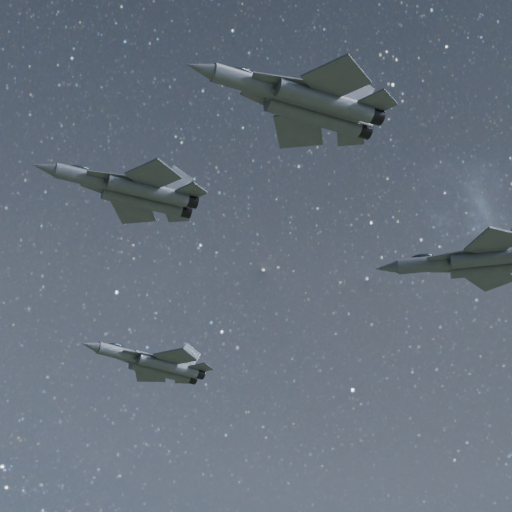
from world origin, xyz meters
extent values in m
cylinder|color=#3A3F48|center=(-14.36, -6.29, 159.64)|extent=(6.49, 2.52, 1.34)
cone|color=#3A3F48|center=(-18.41, -7.08, 159.64)|extent=(2.25, 1.57, 1.20)
ellipsoid|color=black|center=(-15.37, -6.49, 160.28)|extent=(2.18, 1.27, 0.66)
cube|color=#3A3F48|center=(-9.98, -5.45, 159.60)|extent=(7.16, 2.60, 1.12)
cylinder|color=#3A3F48|center=(-9.48, -6.22, 159.21)|extent=(7.34, 2.68, 1.34)
cylinder|color=#3A3F48|center=(-9.80, -4.54, 159.21)|extent=(7.34, 2.68, 1.34)
cylinder|color=black|center=(-5.60, -5.47, 159.21)|extent=(1.33, 1.43, 1.24)
cylinder|color=black|center=(-5.92, -3.79, 159.21)|extent=(1.33, 1.43, 1.24)
cube|color=#3A3F48|center=(-12.62, -7.14, 159.54)|extent=(4.47, 0.95, 0.10)
cube|color=#3A3F48|center=(-13.06, -4.86, 159.54)|extent=(4.50, 2.54, 0.10)
cube|color=#3A3F48|center=(-9.25, -8.28, 159.38)|extent=(4.90, 4.93, 0.17)
cube|color=#3A3F48|center=(-10.36, -2.55, 159.38)|extent=(4.37, 4.62, 0.17)
cube|color=#3A3F48|center=(-5.72, -6.64, 159.38)|extent=(2.90, 2.92, 0.13)
cube|color=#3A3F48|center=(-6.47, -2.76, 159.38)|extent=(2.57, 2.67, 0.13)
cube|color=#3A3F48|center=(-6.99, -5.96, 160.84)|extent=(2.99, 0.53, 3.06)
cube|color=#3A3F48|center=(-7.40, -3.85, 160.84)|extent=(2.91, 0.94, 3.06)
cylinder|color=#3A3F48|center=(-8.94, 19.48, 155.09)|extent=(6.50, 3.61, 1.36)
cone|color=#3A3F48|center=(-12.84, 17.96, 155.09)|extent=(2.39, 1.90, 1.22)
ellipsoid|color=black|center=(-9.92, 19.10, 155.74)|extent=(2.26, 1.61, 0.67)
cube|color=#3A3F48|center=(-4.72, 21.13, 155.04)|extent=(7.13, 3.81, 1.13)
cylinder|color=#3A3F48|center=(-4.08, 20.44, 154.65)|extent=(7.31, 3.93, 1.36)
cylinder|color=#3A3F48|center=(-4.71, 22.07, 154.65)|extent=(7.31, 3.93, 1.36)
cylinder|color=black|center=(-0.35, 21.90, 154.65)|extent=(1.51, 1.58, 1.25)
cylinder|color=black|center=(-0.98, 23.52, 154.65)|extent=(1.51, 1.58, 1.25)
cube|color=#3A3F48|center=(-7.05, 18.96, 154.98)|extent=(4.63, 1.75, 0.10)
cube|color=#3A3F48|center=(-7.91, 21.15, 154.98)|extent=(4.34, 3.23, 0.10)
cube|color=#3A3F48|center=(-3.48, 18.43, 154.82)|extent=(4.98, 4.89, 0.17)
cube|color=#3A3F48|center=(-5.64, 23.95, 154.82)|extent=(3.95, 4.29, 0.17)
cube|color=#3A3F48|center=(-0.26, 20.72, 154.82)|extent=(2.95, 2.93, 0.13)
cube|color=#3A3F48|center=(-1.72, 24.45, 154.82)|extent=(2.31, 2.46, 0.13)
cube|color=#3A3F48|center=(-1.65, 21.16, 156.31)|extent=(2.95, 1.00, 3.10)
cube|color=#3A3F48|center=(-2.44, 23.19, 156.31)|extent=(2.78, 1.45, 3.10)
cylinder|color=#3A3F48|center=(-3.03, -20.87, 159.65)|extent=(7.05, 2.73, 1.45)
cone|color=#3A3F48|center=(-7.42, -21.71, 159.65)|extent=(2.44, 1.70, 1.30)
ellipsoid|color=black|center=(-4.13, -21.08, 160.35)|extent=(2.36, 1.38, 0.72)
cube|color=#3A3F48|center=(1.73, -19.95, 159.60)|extent=(7.77, 2.82, 1.21)
cylinder|color=#3A3F48|center=(2.27, -20.79, 159.18)|extent=(7.96, 2.91, 1.45)
cylinder|color=#3A3F48|center=(1.92, -18.96, 159.18)|extent=(7.96, 2.91, 1.45)
cylinder|color=black|center=(6.48, -19.98, 159.18)|extent=(1.44, 1.55, 1.34)
cylinder|color=black|center=(6.13, -18.15, 159.18)|extent=(1.44, 1.55, 1.34)
cube|color=#3A3F48|center=(-1.15, -21.79, 159.54)|extent=(4.85, 1.03, 0.11)
cube|color=#3A3F48|center=(-1.62, -19.31, 159.54)|extent=(4.88, 2.76, 0.11)
cube|color=#3A3F48|center=(2.51, -23.03, 159.37)|extent=(5.32, 5.35, 0.19)
cube|color=#3A3F48|center=(1.31, -16.80, 159.37)|extent=(4.75, 5.01, 0.19)
cube|color=#3A3F48|center=(6.34, -21.24, 159.37)|extent=(3.15, 3.16, 0.14)
cube|color=#3A3F48|center=(5.53, -17.03, 159.37)|extent=(2.79, 2.90, 0.14)
cube|color=#3A3F48|center=(4.97, -20.51, 160.95)|extent=(3.24, 0.57, 3.32)
cube|color=#3A3F48|center=(4.53, -18.22, 160.95)|extent=(3.16, 1.01, 3.32)
cylinder|color=#3A3F48|center=(19.75, -0.24, 159.01)|extent=(7.42, 4.39, 1.56)
cone|color=#3A3F48|center=(15.34, 1.68, 159.01)|extent=(2.76, 2.25, 1.40)
ellipsoid|color=black|center=(18.65, 0.24, 159.76)|extent=(2.61, 1.92, 0.77)
cube|color=#3A3F48|center=(24.53, -2.32, 158.96)|extent=(8.13, 4.66, 1.30)
cylinder|color=#3A3F48|center=(24.49, -3.40, 158.51)|extent=(8.34, 4.79, 1.56)
cylinder|color=#3A3F48|center=(25.29, -1.56, 158.51)|extent=(8.34, 4.79, 1.56)
cube|color=#3A3F48|center=(20.86, -2.20, 158.89)|extent=(4.91, 3.86, 0.12)
cube|color=#3A3F48|center=(21.94, 0.28, 158.89)|extent=(5.32, 2.20, 0.12)
cube|color=#3A3F48|center=(23.35, -5.52, 158.71)|extent=(4.40, 4.82, 0.20)
cube|color=#3A3F48|center=(26.07, 0.72, 158.71)|extent=(5.70, 5.57, 0.20)
camera|label=1|loc=(-13.37, -67.66, 115.91)|focal=60.00mm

